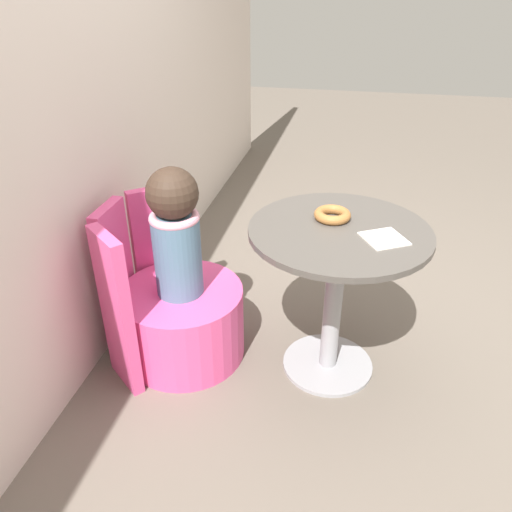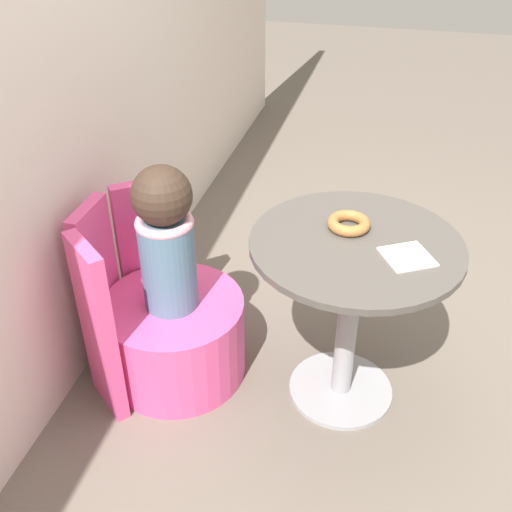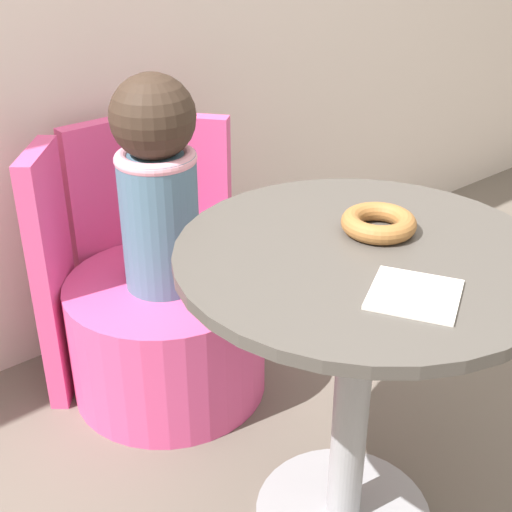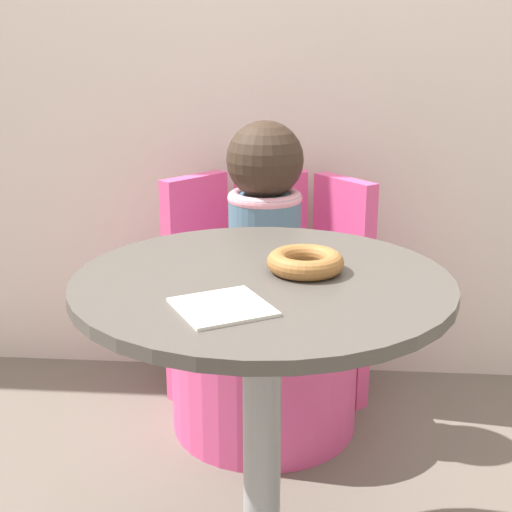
{
  "view_description": "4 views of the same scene",
  "coord_description": "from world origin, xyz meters",
  "px_view_note": "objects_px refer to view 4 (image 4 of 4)",
  "views": [
    {
      "loc": [
        -1.85,
        0.01,
        1.58
      ],
      "look_at": [
        -0.17,
        0.37,
        0.59
      ],
      "focal_mm": 35.0,
      "sensor_mm": 36.0,
      "label": 1
    },
    {
      "loc": [
        -1.8,
        -0.03,
        1.78
      ],
      "look_at": [
        -0.12,
        0.39,
        0.61
      ],
      "focal_mm": 42.0,
      "sensor_mm": 36.0,
      "label": 2
    },
    {
      "loc": [
        -0.99,
        -0.73,
        1.33
      ],
      "look_at": [
        -0.1,
        0.36,
        0.57
      ],
      "focal_mm": 50.0,
      "sensor_mm": 36.0,
      "label": 3
    },
    {
      "loc": [
        -0.0,
        -1.21,
        1.14
      ],
      "look_at": [
        -0.13,
        0.37,
        0.64
      ],
      "focal_mm": 50.0,
      "sensor_mm": 36.0,
      "label": 4
    }
  ],
  "objects_px": {
    "tub_chair": "(265,371)",
    "donut": "(306,262)",
    "round_table": "(263,365)",
    "child_figure": "(265,219)"
  },
  "relations": [
    {
      "from": "round_table",
      "to": "tub_chair",
      "type": "relative_size",
      "value": 1.31
    },
    {
      "from": "round_table",
      "to": "tub_chair",
      "type": "bearing_deg",
      "value": 93.48
    },
    {
      "from": "round_table",
      "to": "child_figure",
      "type": "height_order",
      "value": "child_figure"
    },
    {
      "from": "tub_chair",
      "to": "round_table",
      "type": "bearing_deg",
      "value": -86.52
    },
    {
      "from": "round_table",
      "to": "child_figure",
      "type": "xyz_separation_m",
      "value": [
        -0.04,
        0.67,
        0.12
      ]
    },
    {
      "from": "round_table",
      "to": "donut",
      "type": "distance_m",
      "value": 0.22
    },
    {
      "from": "tub_chair",
      "to": "donut",
      "type": "distance_m",
      "value": 0.84
    },
    {
      "from": "tub_chair",
      "to": "child_figure",
      "type": "bearing_deg",
      "value": 0.0
    },
    {
      "from": "child_figure",
      "to": "round_table",
      "type": "bearing_deg",
      "value": -86.52
    },
    {
      "from": "tub_chair",
      "to": "donut",
      "type": "height_order",
      "value": "donut"
    }
  ]
}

